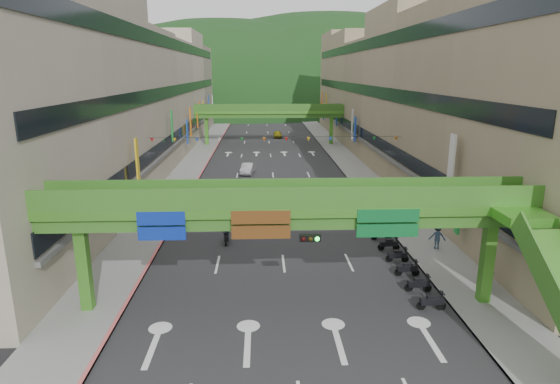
# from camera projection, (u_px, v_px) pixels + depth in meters

# --- Properties ---
(ground) EXTENTS (320.00, 320.00, 0.00)m
(ground) POSITION_uv_depth(u_px,v_px,m) (297.00, 374.00, 20.29)
(ground) COLOR black
(ground) RESTS_ON ground
(road_slab) EXTENTS (18.00, 140.00, 0.02)m
(road_slab) POSITION_uv_depth(u_px,v_px,m) (271.00, 160.00, 68.64)
(road_slab) COLOR #28282B
(road_slab) RESTS_ON ground
(sidewalk_left) EXTENTS (4.00, 140.00, 0.15)m
(sidewalk_left) POSITION_uv_depth(u_px,v_px,m) (196.00, 160.00, 68.19)
(sidewalk_left) COLOR gray
(sidewalk_left) RESTS_ON ground
(sidewalk_right) EXTENTS (4.00, 140.00, 0.15)m
(sidewalk_right) POSITION_uv_depth(u_px,v_px,m) (346.00, 159.00, 69.06)
(sidewalk_right) COLOR gray
(sidewalk_right) RESTS_ON ground
(curb_left) EXTENTS (0.20, 140.00, 0.18)m
(curb_left) POSITION_uv_depth(u_px,v_px,m) (209.00, 160.00, 68.26)
(curb_left) COLOR #CC5959
(curb_left) RESTS_ON ground
(curb_right) EXTENTS (0.20, 140.00, 0.18)m
(curb_right) POSITION_uv_depth(u_px,v_px,m) (333.00, 159.00, 68.98)
(curb_right) COLOR gray
(curb_right) RESTS_ON ground
(building_row_left) EXTENTS (12.80, 95.00, 19.00)m
(building_row_left) POSITION_uv_depth(u_px,v_px,m) (136.00, 95.00, 65.52)
(building_row_left) COLOR #9E937F
(building_row_left) RESTS_ON ground
(building_row_right) EXTENTS (12.80, 95.00, 19.00)m
(building_row_right) POSITION_uv_depth(u_px,v_px,m) (403.00, 95.00, 67.01)
(building_row_right) COLOR gray
(building_row_right) RESTS_ON ground
(overpass_near) EXTENTS (28.00, 12.27, 7.10)m
(overpass_near) POSITION_uv_depth(u_px,v_px,m) (308.00, 221.00, 24.22)
(overpass_near) COLOR #4C9E2D
(overpass_near) RESTS_ON ground
(overpass_far) EXTENTS (28.00, 2.20, 7.10)m
(overpass_far) POSITION_uv_depth(u_px,v_px,m) (269.00, 114.00, 81.79)
(overpass_far) COLOR #4C9E2D
(overpass_far) RESTS_ON ground
(hill_left) EXTENTS (168.00, 140.00, 112.00)m
(hill_left) POSITION_uv_depth(u_px,v_px,m) (224.00, 106.00, 174.43)
(hill_left) COLOR #1C4419
(hill_left) RESTS_ON ground
(hill_right) EXTENTS (208.00, 176.00, 128.00)m
(hill_right) POSITION_uv_depth(u_px,v_px,m) (324.00, 102.00, 195.35)
(hill_right) COLOR #1C4419
(hill_right) RESTS_ON ground
(bunting_string) EXTENTS (26.00, 0.36, 0.47)m
(bunting_string) POSITION_uv_depth(u_px,v_px,m) (275.00, 139.00, 47.80)
(bunting_string) COLOR black
(bunting_string) RESTS_ON ground
(scooter_rider_near) EXTENTS (0.61, 1.60, 1.94)m
(scooter_rider_near) POSITION_uv_depth(u_px,v_px,m) (226.00, 232.00, 35.47)
(scooter_rider_near) COLOR black
(scooter_rider_near) RESTS_ON ground
(scooter_rider_mid) EXTENTS (0.79, 1.60, 1.85)m
(scooter_rider_mid) POSITION_uv_depth(u_px,v_px,m) (293.00, 188.00, 48.56)
(scooter_rider_mid) COLOR black
(scooter_rider_mid) RESTS_ON ground
(scooter_rider_left) EXTENTS (1.08, 1.60, 2.15)m
(scooter_rider_left) POSITION_uv_depth(u_px,v_px,m) (195.00, 204.00, 42.19)
(scooter_rider_left) COLOR #9E9DA6
(scooter_rider_left) RESTS_ON ground
(scooter_rider_far) EXTENTS (0.85, 1.60, 2.06)m
(scooter_rider_far) POSITION_uv_depth(u_px,v_px,m) (270.00, 200.00, 43.57)
(scooter_rider_far) COLOR maroon
(scooter_rider_far) RESTS_ON ground
(parked_scooter_row) EXTENTS (1.60, 11.55, 1.08)m
(parked_scooter_row) POSITION_uv_depth(u_px,v_px,m) (402.00, 262.00, 30.90)
(parked_scooter_row) COLOR black
(parked_scooter_row) RESTS_ON ground
(car_silver) EXTENTS (1.94, 4.24, 1.35)m
(car_silver) POSITION_uv_depth(u_px,v_px,m) (248.00, 169.00, 59.60)
(car_silver) COLOR #B7B5BD
(car_silver) RESTS_ON ground
(car_yellow) EXTENTS (1.58, 3.92, 1.33)m
(car_yellow) POSITION_uv_depth(u_px,v_px,m) (278.00, 134.00, 91.68)
(car_yellow) COLOR gold
(car_yellow) RESTS_ON ground
(pedestrian_red) EXTENTS (1.13, 1.06, 1.86)m
(pedestrian_red) POSITION_uv_depth(u_px,v_px,m) (404.00, 198.00, 44.80)
(pedestrian_red) COLOR red
(pedestrian_red) RESTS_ON ground
(pedestrian_dark) EXTENTS (0.95, 0.59, 1.51)m
(pedestrian_dark) POSITION_uv_depth(u_px,v_px,m) (486.00, 275.00, 28.31)
(pedestrian_dark) COLOR #212128
(pedestrian_dark) RESTS_ON ground
(pedestrian_blue) EXTENTS (0.97, 0.75, 1.85)m
(pedestrian_blue) POSITION_uv_depth(u_px,v_px,m) (437.00, 238.00, 34.04)
(pedestrian_blue) COLOR #2A3C51
(pedestrian_blue) RESTS_ON ground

